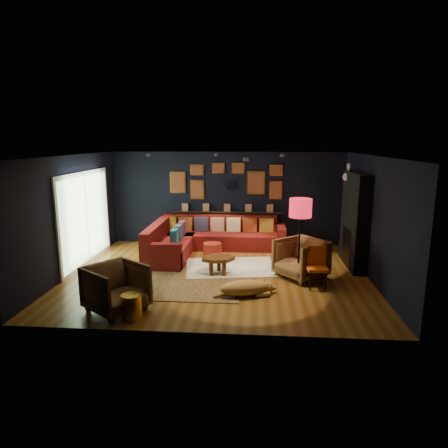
# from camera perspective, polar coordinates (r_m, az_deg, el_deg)

# --- Properties ---
(floor) EXTENTS (6.50, 6.50, 0.00)m
(floor) POSITION_cam_1_polar(r_m,az_deg,el_deg) (8.91, -0.79, -7.20)
(floor) COLOR brown
(floor) RESTS_ON ground
(room_walls) EXTENTS (6.50, 6.50, 6.50)m
(room_walls) POSITION_cam_1_polar(r_m,az_deg,el_deg) (8.53, -0.82, 2.96)
(room_walls) COLOR black
(room_walls) RESTS_ON ground
(sectional) EXTENTS (3.41, 2.69, 0.86)m
(sectional) POSITION_cam_1_polar(r_m,az_deg,el_deg) (10.61, -3.20, -2.27)
(sectional) COLOR maroon
(sectional) RESTS_ON ground
(ledge) EXTENTS (3.20, 0.12, 0.04)m
(ledge) POSITION_cam_1_polar(r_m,az_deg,el_deg) (11.27, 0.45, 1.70)
(ledge) COLOR black
(ledge) RESTS_ON room_walls
(gallery_wall) EXTENTS (3.15, 0.04, 1.02)m
(gallery_wall) POSITION_cam_1_polar(r_m,az_deg,el_deg) (11.19, 0.40, 6.21)
(gallery_wall) COLOR gold
(gallery_wall) RESTS_ON room_walls
(sunburst_mirror) EXTENTS (0.47, 0.16, 0.47)m
(sunburst_mirror) POSITION_cam_1_polar(r_m,az_deg,el_deg) (11.19, 0.98, 5.66)
(sunburst_mirror) COLOR silver
(sunburst_mirror) RESTS_ON room_walls
(fireplace) EXTENTS (0.31, 1.60, 2.20)m
(fireplace) POSITION_cam_1_polar(r_m,az_deg,el_deg) (9.76, 18.11, 0.10)
(fireplace) COLOR black
(fireplace) RESTS_ON ground
(deer_head) EXTENTS (0.50, 0.28, 0.45)m
(deer_head) POSITION_cam_1_polar(r_m,az_deg,el_deg) (10.10, 18.09, 6.41)
(deer_head) COLOR white
(deer_head) RESTS_ON fireplace
(sliding_door) EXTENTS (0.06, 2.80, 2.20)m
(sliding_door) POSITION_cam_1_polar(r_m,az_deg,el_deg) (10.00, -19.15, 0.77)
(sliding_door) COLOR white
(sliding_door) RESTS_ON ground
(ceiling_spots) EXTENTS (3.30, 2.50, 0.06)m
(ceiling_spots) POSITION_cam_1_polar(r_m,az_deg,el_deg) (9.23, -0.37, 9.68)
(ceiling_spots) COLOR black
(ceiling_spots) RESTS_ON room_walls
(shag_rug) EXTENTS (2.29, 1.82, 0.03)m
(shag_rug) POSITION_cam_1_polar(r_m,az_deg,el_deg) (9.34, 1.03, -6.21)
(shag_rug) COLOR silver
(shag_rug) RESTS_ON ground
(leopard_rug) EXTENTS (2.67, 1.92, 0.02)m
(leopard_rug) POSITION_cam_1_polar(r_m,az_deg,el_deg) (8.41, -6.70, -8.43)
(leopard_rug) COLOR tan
(leopard_rug) RESTS_ON ground
(coffee_table) EXTENTS (0.88, 0.74, 0.38)m
(coffee_table) POSITION_cam_1_polar(r_m,az_deg,el_deg) (8.81, -0.85, -5.18)
(coffee_table) COLOR #5B3A14
(coffee_table) RESTS_ON shag_rug
(pouf) EXTENTS (0.47, 0.47, 0.31)m
(pouf) POSITION_cam_1_polar(r_m,az_deg,el_deg) (10.25, -1.66, -3.59)
(pouf) COLOR #A2271B
(pouf) RESTS_ON shag_rug
(armchair_left) EXTENTS (1.20, 1.21, 0.92)m
(armchair_left) POSITION_cam_1_polar(r_m,az_deg,el_deg) (7.20, -15.16, -8.52)
(armchair_left) COLOR #B37940
(armchair_left) RESTS_ON ground
(armchair_right) EXTENTS (1.23, 1.24, 0.93)m
(armchair_right) POSITION_cam_1_polar(r_m,az_deg,el_deg) (8.73, 10.94, -4.63)
(armchair_right) COLOR #B37940
(armchair_right) RESTS_ON ground
(gold_stool) EXTENTS (0.34, 0.34, 0.42)m
(gold_stool) POSITION_cam_1_polar(r_m,az_deg,el_deg) (6.93, -13.08, -11.42)
(gold_stool) COLOR gold
(gold_stool) RESTS_ON ground
(orange_chair) EXTENTS (0.41, 0.41, 0.84)m
(orange_chair) POSITION_cam_1_polar(r_m,az_deg,el_deg) (8.22, 13.07, -5.54)
(orange_chair) COLOR black
(orange_chair) RESTS_ON ground
(floor_lamp) EXTENTS (0.47, 0.47, 1.72)m
(floor_lamp) POSITION_cam_1_polar(r_m,az_deg,el_deg) (8.52, 10.86, 1.80)
(floor_lamp) COLOR black
(floor_lamp) RESTS_ON ground
(dog) EXTENTS (1.39, 0.93, 0.40)m
(dog) POSITION_cam_1_polar(r_m,az_deg,el_deg) (7.68, 2.90, -8.71)
(dog) COLOR #AE8740
(dog) RESTS_ON leopard_rug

